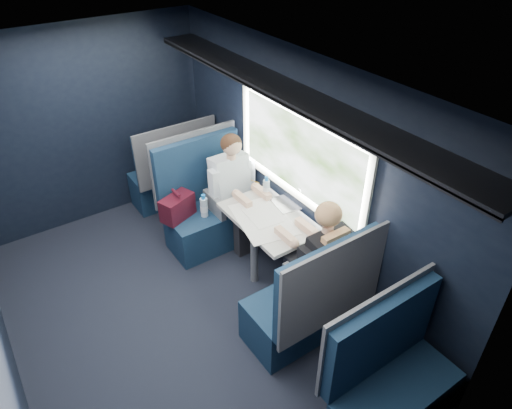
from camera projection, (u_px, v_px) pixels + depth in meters
ground at (179, 316)px, 4.38m from camera, size 2.80×4.20×0.01m
room_shell at (163, 185)px, 3.55m from camera, size 3.00×4.40×2.40m
table at (267, 224)px, 4.48m from camera, size 0.62×1.00×0.74m
seat_bay_near at (207, 208)px, 5.11m from camera, size 1.10×0.62×1.26m
seat_bay_far at (308, 305)px, 3.94m from camera, size 1.04×0.62×1.26m
seat_row_front at (173, 174)px, 5.76m from camera, size 1.04×0.51×1.16m
seat_row_back at (389, 384)px, 3.31m from camera, size 1.04×0.51×1.16m
man at (235, 186)px, 4.95m from camera, size 0.53×0.56×1.32m
woman at (320, 256)px, 3.99m from camera, size 0.53×0.56×1.32m
papers at (263, 219)px, 4.41m from camera, size 0.61×0.78×0.01m
laptop at (290, 198)px, 4.61m from camera, size 0.28×0.34×0.23m
bottle_small at (266, 188)px, 4.69m from camera, size 0.07×0.07×0.24m
cup at (266, 187)px, 4.80m from camera, size 0.07×0.07×0.09m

